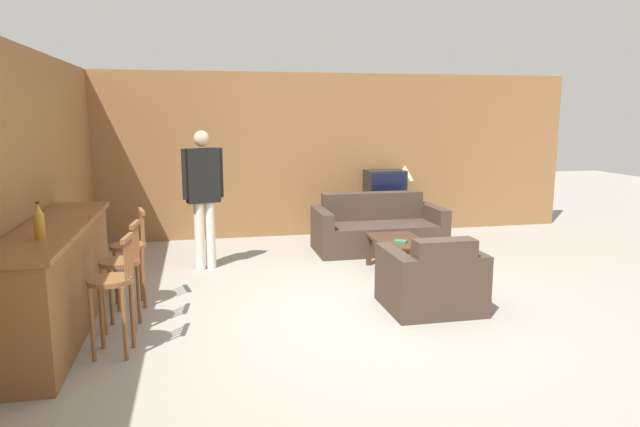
# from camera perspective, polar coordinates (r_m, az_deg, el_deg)

# --- Properties ---
(ground_plane) EXTENTS (24.00, 24.00, 0.00)m
(ground_plane) POSITION_cam_1_polar(r_m,az_deg,el_deg) (5.85, 3.71, -9.70)
(ground_plane) COLOR gray
(wall_back) EXTENTS (9.40, 0.08, 2.60)m
(wall_back) POSITION_cam_1_polar(r_m,az_deg,el_deg) (9.20, -2.57, 5.82)
(wall_back) COLOR olive
(wall_back) RESTS_ON ground_plane
(wall_left) EXTENTS (0.08, 8.75, 2.60)m
(wall_left) POSITION_cam_1_polar(r_m,az_deg,el_deg) (6.89, -25.50, 3.45)
(wall_left) COLOR olive
(wall_left) RESTS_ON ground_plane
(bar_counter) EXTENTS (0.55, 2.68, 1.00)m
(bar_counter) POSITION_cam_1_polar(r_m,az_deg,el_deg) (5.66, -24.69, -5.94)
(bar_counter) COLOR brown
(bar_counter) RESTS_ON ground_plane
(bar_chair_near) EXTENTS (0.41, 0.41, 1.00)m
(bar_chair_near) POSITION_cam_1_polar(r_m,az_deg,el_deg) (4.97, -20.03, -7.27)
(bar_chair_near) COLOR brown
(bar_chair_near) RESTS_ON ground_plane
(bar_chair_mid) EXTENTS (0.40, 0.40, 1.00)m
(bar_chair_mid) POSITION_cam_1_polar(r_m,az_deg,el_deg) (5.52, -19.22, -5.51)
(bar_chair_mid) COLOR brown
(bar_chair_mid) RESTS_ON ground_plane
(bar_chair_far) EXTENTS (0.43, 0.43, 1.00)m
(bar_chair_far) POSITION_cam_1_polar(r_m,az_deg,el_deg) (6.16, -18.49, -3.90)
(bar_chair_far) COLOR brown
(bar_chair_far) RESTS_ON ground_plane
(couch_far) EXTENTS (1.84, 0.89, 0.81)m
(couch_far) POSITION_cam_1_polar(r_m,az_deg,el_deg) (8.33, 5.78, -1.68)
(couch_far) COLOR #423328
(couch_far) RESTS_ON ground_plane
(armchair_near) EXTENTS (0.92, 0.84, 0.79)m
(armchair_near) POSITION_cam_1_polar(r_m,az_deg,el_deg) (5.91, 11.12, -6.69)
(armchair_near) COLOR #423328
(armchair_near) RESTS_ON ground_plane
(coffee_table) EXTENTS (0.59, 0.96, 0.43)m
(coffee_table) POSITION_cam_1_polar(r_m,az_deg,el_deg) (7.14, 7.95, -3.10)
(coffee_table) COLOR #472D1E
(coffee_table) RESTS_ON ground_plane
(tv_unit) EXTENTS (1.02, 0.45, 0.60)m
(tv_unit) POSITION_cam_1_polar(r_m,az_deg,el_deg) (9.36, 6.43, -0.35)
(tv_unit) COLOR #513823
(tv_unit) RESTS_ON ground_plane
(tv) EXTENTS (0.62, 0.44, 0.47)m
(tv) POSITION_cam_1_polar(r_m,az_deg,el_deg) (9.27, 6.50, 2.88)
(tv) COLOR black
(tv) RESTS_ON tv_unit
(bottle) EXTENTS (0.08, 0.08, 0.29)m
(bottle) POSITION_cam_1_polar(r_m,az_deg,el_deg) (4.97, -26.29, -0.74)
(bottle) COLOR #B27A23
(bottle) RESTS_ON bar_counter
(book_on_table) EXTENTS (0.19, 0.18, 0.03)m
(book_on_table) POSITION_cam_1_polar(r_m,az_deg,el_deg) (6.97, 8.06, -2.78)
(book_on_table) COLOR #33704C
(book_on_table) RESTS_ON coffee_table
(table_lamp) EXTENTS (0.30, 0.30, 0.54)m
(table_lamp) POSITION_cam_1_polar(r_m,az_deg,el_deg) (9.37, 8.49, 3.96)
(table_lamp) COLOR brown
(table_lamp) RESTS_ON tv_unit
(person_by_window) EXTENTS (0.51, 0.27, 1.76)m
(person_by_window) POSITION_cam_1_polar(r_m,az_deg,el_deg) (7.31, -11.59, 2.23)
(person_by_window) COLOR silver
(person_by_window) RESTS_ON ground_plane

